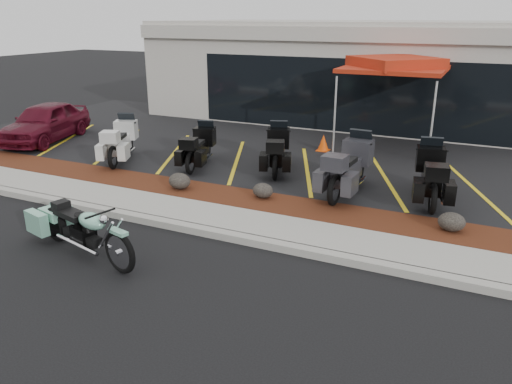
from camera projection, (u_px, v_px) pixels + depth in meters
The scene contains 18 objects.
ground at pixel (205, 258), 9.18m from camera, with size 90.00×90.00×0.00m, color black.
curb at pixel (228, 236), 9.93m from camera, with size 24.00×0.25×0.15m, color gray.
sidewalk at pixel (243, 223), 10.52m from camera, with size 24.00×1.20×0.15m, color gray.
mulch_bed at pixel (266, 204), 11.55m from camera, with size 24.00×1.20×0.16m, color #34170B.
upper_lot at pixel (334, 151), 16.16m from camera, with size 26.00×9.60×0.15m, color black.
dealership_building at pixel (380, 71), 20.87m from camera, with size 18.00×8.16×4.00m.
boulder_left at pixel (180, 181), 12.29m from camera, with size 0.56×0.47×0.40m, color black.
boulder_mid at pixel (263, 191), 11.69m from camera, with size 0.49×0.41×0.35m, color black.
boulder_right at pixel (452, 222), 9.89m from camera, with size 0.53×0.44×0.38m, color black.
hero_cruiser at pixel (119, 246), 8.47m from camera, with size 2.94×0.74×1.03m, color #7DC3A5, non-canonical shape.
touring_white at pixel (128, 134), 15.27m from camera, with size 2.22×0.85×1.29m, color silver, non-canonical shape.
touring_black_front at pixel (206, 140), 14.69m from camera, with size 2.05×0.78×1.19m, color black, non-canonical shape.
touring_black_mid at pixel (279, 142), 14.31m from camera, with size 2.17×0.83×1.26m, color black, non-canonical shape.
touring_grey at pixel (359, 157), 12.53m from camera, with size 2.43×0.93×1.41m, color #303035, non-canonical shape.
touring_black_rear at pixel (429, 164), 12.10m from camera, with size 2.29×0.88×1.33m, color black, non-canonical shape.
parked_car at pixel (45, 122), 16.89m from camera, with size 1.54×3.83×1.30m, color #4C0A19.
traffic_cone at pixel (323, 143), 15.79m from camera, with size 0.36×0.36×0.52m, color #ED4A07.
popup_canopy at pixel (395, 66), 15.47m from camera, with size 3.77×3.77×2.85m.
Camera 1 is at (4.35, -7.07, 4.21)m, focal length 35.00 mm.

